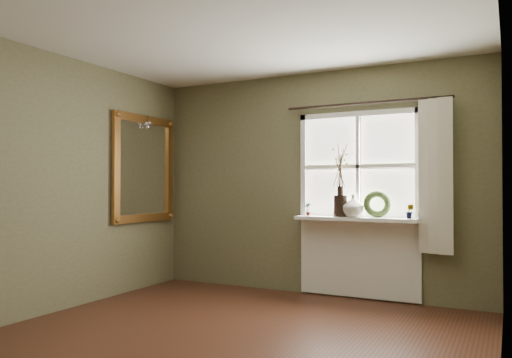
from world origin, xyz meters
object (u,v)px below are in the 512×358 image
(cream_vase, at_px, (353,206))
(dark_jug, at_px, (340,206))
(gilt_mirror, at_px, (144,168))
(wreath, at_px, (377,207))

(cream_vase, bearing_deg, dark_jug, 180.00)
(gilt_mirror, bearing_deg, cream_vase, 12.12)
(dark_jug, xyz_separation_m, cream_vase, (0.15, 0.00, 0.00))
(cream_vase, relative_size, wreath, 0.84)
(wreath, relative_size, gilt_mirror, 0.23)
(wreath, distance_m, gilt_mirror, 2.84)
(dark_jug, relative_size, gilt_mirror, 0.18)
(gilt_mirror, bearing_deg, dark_jug, 12.86)
(dark_jug, distance_m, wreath, 0.40)
(dark_jug, height_order, gilt_mirror, gilt_mirror)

